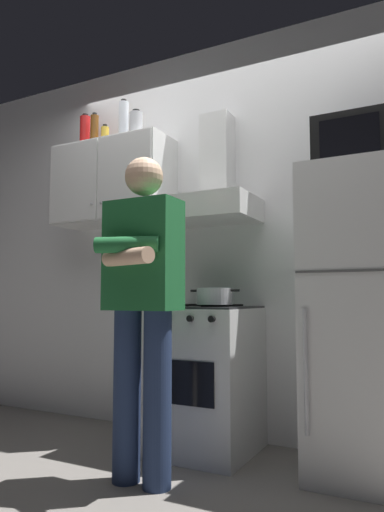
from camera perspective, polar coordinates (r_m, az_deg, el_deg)
ground_plane at (r=2.80m, az=0.00°, el=-24.14°), size 7.00×7.00×0.00m
back_wall_tiled at (r=3.22m, az=4.90°, el=2.68°), size 4.80×0.10×2.70m
upper_cabinet at (r=3.52m, az=-9.65°, el=8.69°), size 0.90×0.37×0.60m
stove_oven at (r=2.93m, az=1.41°, el=-14.54°), size 0.60×0.62×0.87m
range_hood at (r=3.09m, az=2.40°, el=7.70°), size 0.60×0.44×0.75m
refrigerator at (r=2.62m, az=20.56°, el=-7.25°), size 0.60×0.62×1.60m
microwave at (r=2.77m, az=19.96°, el=12.59°), size 0.48×0.37×0.28m
person_standing at (r=2.39m, az=-6.08°, el=-5.37°), size 0.38×0.33×1.64m
cooking_pot at (r=2.73m, az=2.75°, el=-4.92°), size 0.31×0.21×0.10m
bottle_canister_steel at (r=3.51m, az=-6.83°, el=15.53°), size 0.10×0.10×0.21m
bottle_beer_brown at (r=3.73m, az=-11.78°, el=14.71°), size 0.06×0.06×0.26m
bottle_vodka_clear at (r=3.62m, az=-8.33°, el=15.85°), size 0.07×0.07×0.32m
bottle_spice_jar at (r=3.64m, az=-10.54°, el=14.25°), size 0.06×0.06×0.15m
bottle_soda_red at (r=3.85m, az=-12.90°, el=14.35°), size 0.08×0.08×0.29m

